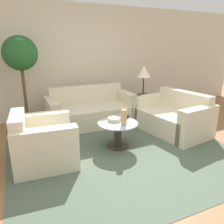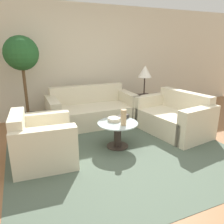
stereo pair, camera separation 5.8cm
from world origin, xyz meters
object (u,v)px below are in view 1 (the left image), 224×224
potted_plant (21,62)px  book_stack (123,117)px  armchair (41,144)px  bowl (114,119)px  table_lamp (144,72)px  coffee_table (118,131)px  sofa_main (91,111)px  loveseat (173,118)px  vase (124,117)px

potted_plant → book_stack: (1.50, -1.42, -0.89)m
armchair → bowl: (1.23, 0.09, 0.18)m
armchair → book_stack: bearing=-79.7°
armchair → bowl: size_ratio=4.54×
armchair → table_lamp: 2.91m
potted_plant → bowl: size_ratio=8.57×
coffee_table → table_lamp: 1.94m
table_lamp → book_stack: size_ratio=2.77×
sofa_main → loveseat: bearing=-39.9°
sofa_main → coffee_table: sofa_main is taller
coffee_table → book_stack: bearing=43.2°
vase → book_stack: vase is taller
vase → bowl: (-0.06, 0.25, -0.10)m
vase → bowl: vase is taller
armchair → coffee_table: bearing=-86.2°
loveseat → coffee_table: (-1.32, -0.20, 0.01)m
armchair → book_stack: size_ratio=3.92×
armchair → coffee_table: size_ratio=1.45×
sofa_main → book_stack: (0.20, -1.17, 0.19)m
sofa_main → table_lamp: table_lamp is taller
table_lamp → sofa_main: bearing=176.5°
loveseat → bowl: (-1.35, -0.10, 0.19)m
armchair → loveseat: loveseat is taller
book_stack → vase: bearing=-138.4°
loveseat → coffee_table: loveseat is taller
table_lamp → bowl: table_lamp is taller
table_lamp → book_stack: 1.66m
armchair → vase: 1.32m
coffee_table → bowl: size_ratio=3.12×
sofa_main → armchair: bearing=-132.7°
loveseat → vase: size_ratio=5.92×
loveseat → coffee_table: size_ratio=2.28×
book_stack → potted_plant: bearing=112.5°
sofa_main → table_lamp: bearing=-3.5°
loveseat → bowl: bearing=-94.4°
loveseat → coffee_table: bearing=-90.1°
sofa_main → coffee_table: bearing=-88.8°
table_lamp → potted_plant: (-2.59, 0.33, 0.28)m
coffee_table → vase: bearing=-78.4°
coffee_table → book_stack: (0.17, 0.16, 0.19)m
coffee_table → potted_plant: (-1.33, 1.58, 1.07)m
loveseat → book_stack: bearing=-96.7°
sofa_main → vase: sofa_main is taller
armchair → loveseat: 2.59m
sofa_main → book_stack: 1.20m
coffee_table → vase: (0.03, -0.15, 0.28)m
coffee_table → bowl: 0.21m
potted_plant → bowl: (1.31, -1.48, -0.89)m
coffee_table → book_stack: book_stack is taller
coffee_table → bowl: (-0.03, 0.10, 0.18)m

